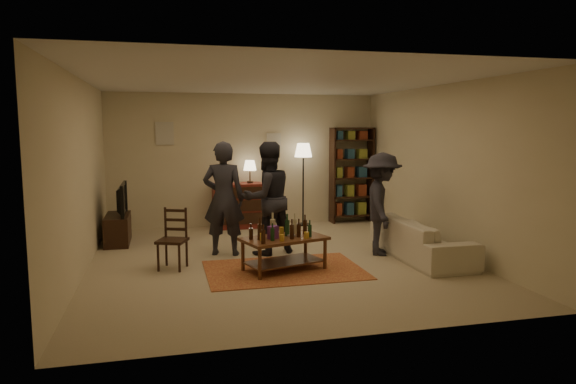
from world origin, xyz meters
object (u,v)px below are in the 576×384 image
object	(u,v)px
tv_stand	(118,222)
floor_lamp	(303,156)
coffee_table	(283,242)
sofa	(421,239)
person_left	(224,199)
dining_chair	(174,237)
bookshelf	(351,174)
person_right	(267,198)
dresser	(238,204)
person_by_sofa	(382,204)

from	to	relation	value
tv_stand	floor_lamp	world-z (taller)	floor_lamp
coffee_table	floor_lamp	distance (m)	3.58
tv_stand	sofa	bearing A→B (deg)	-25.34
coffee_table	sofa	xyz separation A→B (m)	(2.23, 0.17, -0.11)
sofa	person_left	distance (m)	3.14
dining_chair	coffee_table	bearing A→B (deg)	3.09
bookshelf	sofa	world-z (taller)	bookshelf
tv_stand	bookshelf	world-z (taller)	bookshelf
person_left	person_right	xyz separation A→B (m)	(0.68, -0.09, -0.01)
coffee_table	tv_stand	size ratio (longest dim) A/B	1.23
dining_chair	person_left	distance (m)	1.10
floor_lamp	bookshelf	bearing A→B (deg)	6.74
floor_lamp	person_left	size ratio (longest dim) A/B	0.94
tv_stand	bookshelf	distance (m)	4.84
tv_stand	sofa	xyz separation A→B (m)	(4.64, -2.20, -0.08)
dresser	bookshelf	size ratio (longest dim) A/B	0.67
person_by_sofa	dresser	bearing A→B (deg)	55.45
coffee_table	person_left	bearing A→B (deg)	122.06
dining_chair	tv_stand	size ratio (longest dim) A/B	0.84
person_by_sofa	coffee_table	bearing A→B (deg)	128.47
tv_stand	floor_lamp	size ratio (longest dim) A/B	0.62
dresser	bookshelf	world-z (taller)	bookshelf
coffee_table	bookshelf	world-z (taller)	bookshelf
bookshelf	person_by_sofa	bearing A→B (deg)	-101.05
tv_stand	dresser	distance (m)	2.43
person_by_sofa	sofa	bearing A→B (deg)	-106.89
dresser	person_left	distance (m)	2.27
dining_chair	dresser	world-z (taller)	dresser
person_left	dining_chair	bearing A→B (deg)	54.99
person_by_sofa	bookshelf	bearing A→B (deg)	9.66
bookshelf	person_left	world-z (taller)	bookshelf
coffee_table	person_left	distance (m)	1.41
dresser	floor_lamp	xyz separation A→B (m)	(1.34, -0.06, 0.96)
bookshelf	tv_stand	bearing A→B (deg)	-168.20
bookshelf	person_right	xyz separation A→B (m)	(-2.30, -2.32, -0.14)
tv_stand	bookshelf	bearing A→B (deg)	11.80
sofa	person_by_sofa	distance (m)	0.81
person_left	person_by_sofa	xyz separation A→B (m)	(2.44, -0.57, -0.09)
sofa	person_by_sofa	size ratio (longest dim) A/B	1.28
coffee_table	person_by_sofa	xyz separation A→B (m)	(1.73, 0.56, 0.40)
floor_lamp	sofa	distance (m)	3.42
dresser	person_right	size ratio (longest dim) A/B	0.76
coffee_table	person_right	world-z (taller)	person_right
floor_lamp	person_left	world-z (taller)	person_left
coffee_table	dresser	world-z (taller)	dresser
bookshelf	person_right	distance (m)	3.27
coffee_table	person_right	xyz separation A→B (m)	(-0.02, 1.03, 0.48)
coffee_table	person_right	bearing A→B (deg)	91.26
bookshelf	dresser	bearing A→B (deg)	-178.43
dining_chair	dresser	distance (m)	3.08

